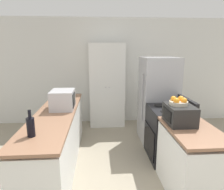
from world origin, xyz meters
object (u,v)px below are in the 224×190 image
toaster_oven (179,114)px  refrigerator (158,100)px  microwave (63,100)px  wine_bottle (31,126)px  pantry_cabinet (107,85)px  stove (168,133)px  fruit_bowl (179,102)px

toaster_oven → refrigerator: bearing=84.1°
microwave → wine_bottle: (-0.18, -1.06, -0.04)m
pantry_cabinet → microwave: pantry_cabinet is taller
pantry_cabinet → stove: (0.97, -1.66, -0.54)m
microwave → fruit_bowl: (1.62, -0.77, 0.14)m
refrigerator → microwave: bearing=-160.0°
pantry_cabinet → wine_bottle: 2.79m
stove → wine_bottle: 2.23m
stove → microwave: bearing=176.4°
fruit_bowl → refrigerator: bearing=83.4°
microwave → wine_bottle: 1.08m
toaster_oven → pantry_cabinet: bearing=109.8°
wine_bottle → fruit_bowl: 1.83m
stove → microwave: 1.86m
toaster_oven → stove: bearing=79.4°
pantry_cabinet → stove: bearing=-59.8°
fruit_bowl → pantry_cabinet: bearing=109.6°
refrigerator → toaster_oven: bearing=-95.9°
refrigerator → fruit_bowl: size_ratio=7.15×
pantry_cabinet → refrigerator: size_ratio=1.17×
pantry_cabinet → refrigerator: pantry_cabinet is taller
wine_bottle → stove: bearing=26.2°
refrigerator → fruit_bowl: bearing=-96.6°
pantry_cabinet → wine_bottle: pantry_cabinet is taller
microwave → refrigerator: bearing=20.0°
refrigerator → wine_bottle: refrigerator is taller
stove → pantry_cabinet: bearing=120.2°
microwave → wine_bottle: bearing=-99.4°
pantry_cabinet → toaster_oven: bearing=-70.2°
stove → microwave: size_ratio=2.36×
wine_bottle → toaster_oven: wine_bottle is taller
stove → refrigerator: (0.02, 0.76, 0.39)m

